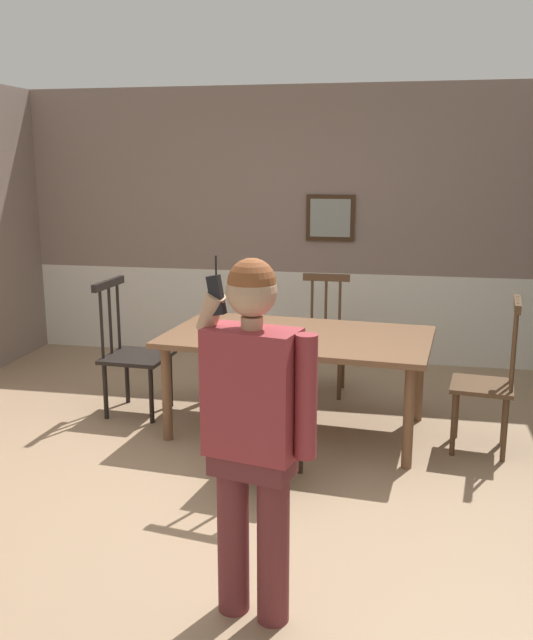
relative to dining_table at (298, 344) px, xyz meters
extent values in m
plane|color=#9E7F60|center=(-0.31, -0.81, -0.66)|extent=(6.21, 6.21, 0.00)
cube|color=gray|center=(-0.31, 2.00, 1.12)|extent=(5.64, 0.12, 1.79)
cube|color=silver|center=(-0.31, 2.01, -0.22)|extent=(5.64, 0.14, 0.88)
cube|color=silver|center=(-0.31, 1.98, 0.22)|extent=(5.64, 0.05, 0.06)
cube|color=#382314|center=(0.02, 1.93, 0.77)|extent=(0.47, 0.03, 0.44)
cube|color=gray|center=(0.02, 1.91, 0.77)|extent=(0.39, 0.01, 0.36)
cube|color=brown|center=(0.00, 0.00, 0.05)|extent=(1.99, 1.26, 0.04)
cylinder|color=brown|center=(-0.89, -0.37, -0.32)|extent=(0.07, 0.07, 0.69)
cylinder|color=brown|center=(0.80, -0.52, -0.32)|extent=(0.07, 0.07, 0.69)
cylinder|color=brown|center=(-0.80, 0.52, -0.32)|extent=(0.07, 0.07, 0.69)
cylinder|color=brown|center=(0.89, 0.37, -0.32)|extent=(0.07, 0.07, 0.69)
cube|color=#2D2319|center=(-0.08, -0.89, -0.21)|extent=(0.53, 0.53, 0.03)
cube|color=#2D2319|center=(-0.11, -1.11, 0.23)|extent=(0.47, 0.11, 0.06)
cylinder|color=#2D2319|center=(-0.25, -1.09, 0.04)|extent=(0.02, 0.02, 0.46)
cylinder|color=#2D2319|center=(-0.11, -1.11, 0.04)|extent=(0.02, 0.02, 0.46)
cylinder|color=#2D2319|center=(0.03, -1.13, 0.04)|extent=(0.02, 0.02, 0.46)
cylinder|color=#2D2319|center=(-0.24, -0.68, -0.44)|extent=(0.04, 0.04, 0.44)
cylinder|color=#2D2319|center=(0.13, -0.74, -0.44)|extent=(0.04, 0.04, 0.44)
cylinder|color=#2D2319|center=(-0.29, -1.05, -0.44)|extent=(0.04, 0.04, 0.44)
cylinder|color=#2D2319|center=(0.08, -1.11, -0.44)|extent=(0.04, 0.04, 0.44)
cube|color=#513823|center=(0.08, 0.89, -0.22)|extent=(0.41, 0.41, 0.03)
cube|color=#513823|center=(0.08, 1.08, 0.32)|extent=(0.41, 0.04, 0.06)
cylinder|color=#513823|center=(0.20, 1.08, 0.07)|extent=(0.02, 0.02, 0.56)
cylinder|color=#513823|center=(0.08, 1.08, 0.07)|extent=(0.02, 0.02, 0.56)
cylinder|color=#513823|center=(-0.04, 1.08, 0.07)|extent=(0.02, 0.02, 0.56)
cylinder|color=#513823|center=(0.24, 0.73, -0.45)|extent=(0.04, 0.04, 0.42)
cylinder|color=#513823|center=(-0.08, 0.73, -0.45)|extent=(0.04, 0.04, 0.42)
cylinder|color=#513823|center=(0.24, 1.06, -0.45)|extent=(0.04, 0.04, 0.42)
cylinder|color=#513823|center=(-0.08, 1.06, -0.45)|extent=(0.04, 0.04, 0.42)
cube|color=#513823|center=(1.29, -0.12, -0.20)|extent=(0.46, 0.46, 0.03)
cube|color=#513823|center=(1.48, -0.14, 0.38)|extent=(0.09, 0.41, 0.06)
cylinder|color=#513823|center=(1.46, -0.26, 0.11)|extent=(0.02, 0.02, 0.60)
cylinder|color=#513823|center=(1.48, -0.14, 0.11)|extent=(0.02, 0.02, 0.60)
cylinder|color=#513823|center=(1.49, -0.02, 0.11)|extent=(0.02, 0.02, 0.60)
cylinder|color=#513823|center=(1.11, -0.26, -0.44)|extent=(0.04, 0.04, 0.45)
cylinder|color=#513823|center=(1.15, 0.07, -0.44)|extent=(0.04, 0.04, 0.45)
cylinder|color=#513823|center=(1.44, -0.30, -0.44)|extent=(0.04, 0.04, 0.45)
cylinder|color=#513823|center=(1.48, 0.03, -0.44)|extent=(0.04, 0.04, 0.45)
cube|color=black|center=(-1.29, 0.12, -0.20)|extent=(0.50, 0.50, 0.03)
cube|color=black|center=(-1.51, 0.13, 0.37)|extent=(0.07, 0.48, 0.06)
cylinder|color=black|center=(-1.50, 0.27, 0.11)|extent=(0.02, 0.02, 0.59)
cylinder|color=black|center=(-1.51, 0.13, 0.11)|extent=(0.02, 0.02, 0.59)
cylinder|color=black|center=(-1.52, -0.01, 0.11)|extent=(0.02, 0.02, 0.59)
cylinder|color=black|center=(-1.09, 0.30, -0.44)|extent=(0.04, 0.04, 0.44)
cylinder|color=black|center=(-1.11, -0.09, -0.44)|extent=(0.04, 0.04, 0.44)
cylinder|color=black|center=(-1.47, 0.32, -0.44)|extent=(0.04, 0.04, 0.44)
cylinder|color=black|center=(-1.49, -0.06, -0.44)|extent=(0.04, 0.04, 0.44)
cylinder|color=brown|center=(0.23, -2.22, -0.28)|extent=(0.14, 0.14, 0.76)
cylinder|color=brown|center=(0.05, -2.18, -0.28)|extent=(0.14, 0.14, 0.76)
cube|color=brown|center=(0.14, -2.20, 0.07)|extent=(0.38, 0.26, 0.12)
cube|color=#993338|center=(0.14, -2.20, 0.37)|extent=(0.42, 0.29, 0.54)
cylinder|color=#993338|center=(0.37, -2.25, 0.38)|extent=(0.09, 0.09, 0.51)
cylinder|color=tan|center=(-0.04, -2.17, 0.69)|extent=(0.17, 0.15, 0.19)
cylinder|color=tan|center=(0.14, -2.20, 0.66)|extent=(0.09, 0.09, 0.05)
sphere|color=tan|center=(0.14, -2.20, 0.79)|extent=(0.21, 0.21, 0.21)
sphere|color=brown|center=(0.14, -2.20, 0.83)|extent=(0.20, 0.20, 0.20)
cube|color=black|center=(0.00, -2.20, 0.77)|extent=(0.08, 0.05, 0.17)
cylinder|color=black|center=(0.00, -2.20, 0.89)|extent=(0.01, 0.01, 0.08)
camera|label=1|loc=(0.73, -4.86, 1.29)|focal=39.10mm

